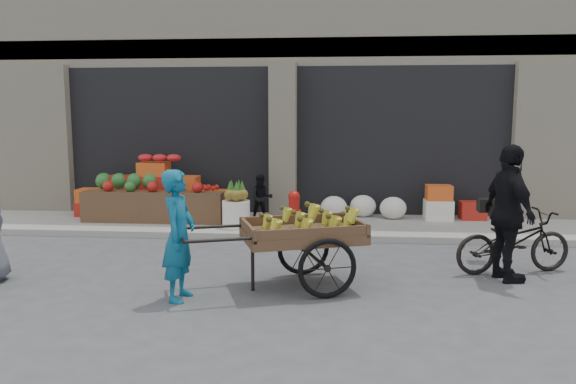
# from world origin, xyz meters

# --- Properties ---
(ground) EXTENTS (80.00, 80.00, 0.00)m
(ground) POSITION_xyz_m (0.00, 0.00, 0.00)
(ground) COLOR #424244
(ground) RESTS_ON ground
(sidewalk) EXTENTS (18.00, 2.20, 0.12)m
(sidewalk) POSITION_xyz_m (0.00, 4.10, 0.06)
(sidewalk) COLOR gray
(sidewalk) RESTS_ON ground
(building) EXTENTS (14.00, 6.45, 7.00)m
(building) POSITION_xyz_m (0.00, 8.03, 3.37)
(building) COLOR beige
(building) RESTS_ON ground
(fruit_display) EXTENTS (3.10, 1.12, 1.24)m
(fruit_display) POSITION_xyz_m (-2.48, 4.38, 0.67)
(fruit_display) COLOR #AA2017
(fruit_display) RESTS_ON sidewalk
(pineapple_bin) EXTENTS (0.52, 0.52, 0.50)m
(pineapple_bin) POSITION_xyz_m (-0.75, 3.60, 0.37)
(pineapple_bin) COLOR silver
(pineapple_bin) RESTS_ON sidewalk
(fire_hydrant) EXTENTS (0.22, 0.22, 0.71)m
(fire_hydrant) POSITION_xyz_m (0.35, 3.55, 0.50)
(fire_hydrant) COLOR #A5140F
(fire_hydrant) RESTS_ON sidewalk
(orange_bucket) EXTENTS (0.32, 0.32, 0.30)m
(orange_bucket) POSITION_xyz_m (0.85, 3.50, 0.27)
(orange_bucket) COLOR orange
(orange_bucket) RESTS_ON sidewalk
(right_bay_goods) EXTENTS (3.35, 0.60, 0.70)m
(right_bay_goods) POSITION_xyz_m (2.61, 4.70, 0.41)
(right_bay_goods) COLOR silver
(right_bay_goods) RESTS_ON sidewalk
(seated_person) EXTENTS (0.51, 0.43, 0.93)m
(seated_person) POSITION_xyz_m (-0.35, 4.20, 0.58)
(seated_person) COLOR black
(seated_person) RESTS_ON sidewalk
(banana_cart) EXTENTS (2.72, 1.77, 1.06)m
(banana_cart) POSITION_xyz_m (0.66, 0.39, 0.77)
(banana_cart) COLOR brown
(banana_cart) RESTS_ON ground
(vendor_woman) EXTENTS (0.42, 0.60, 1.59)m
(vendor_woman) POSITION_xyz_m (-0.74, -0.22, 0.80)
(vendor_woman) COLOR #10597D
(vendor_woman) RESTS_ON ground
(bicycle) EXTENTS (1.81, 1.02, 0.90)m
(bicycle) POSITION_xyz_m (3.64, 1.33, 0.45)
(bicycle) COLOR black
(bicycle) RESTS_ON ground
(cyclist) EXTENTS (0.71, 1.16, 1.85)m
(cyclist) POSITION_xyz_m (3.44, 0.93, 0.92)
(cyclist) COLOR black
(cyclist) RESTS_ON ground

